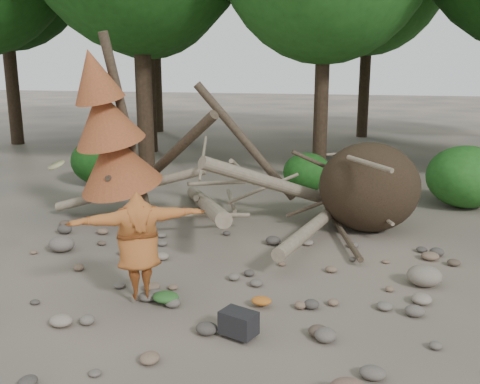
# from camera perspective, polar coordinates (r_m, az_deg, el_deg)

# --- Properties ---
(ground) EXTENTS (120.00, 120.00, 0.00)m
(ground) POSITION_cam_1_polar(r_m,az_deg,el_deg) (8.73, -4.92, -11.08)
(ground) COLOR #514C44
(ground) RESTS_ON ground
(deadfall_pile) EXTENTS (8.55, 5.24, 3.30)m
(deadfall_pile) POSITION_cam_1_polar(r_m,az_deg,el_deg) (12.04, 10.83, 0.42)
(deadfall_pile) COLOR #332619
(deadfall_pile) RESTS_ON ground
(dead_conifer) EXTENTS (2.06, 2.16, 4.35)m
(dead_conifer) POSITION_cam_1_polar(r_m,az_deg,el_deg) (12.39, -13.74, 6.09)
(dead_conifer) COLOR #4C3F30
(dead_conifer) RESTS_ON ground
(bush_left) EXTENTS (1.80, 1.80, 1.44)m
(bush_left) POSITION_cam_1_polar(r_m,az_deg,el_deg) (17.05, -14.63, 3.24)
(bush_left) COLOR #164713
(bush_left) RESTS_ON ground
(bush_mid) EXTENTS (1.40, 1.40, 1.12)m
(bush_mid) POSITION_cam_1_polar(r_m,az_deg,el_deg) (15.70, 7.16, 2.13)
(bush_mid) COLOR #1E5A1A
(bush_mid) RESTS_ON ground
(bush_right) EXTENTS (2.00, 2.00, 1.60)m
(bush_right) POSITION_cam_1_polar(r_m,az_deg,el_deg) (14.95, 22.97, 1.51)
(bush_right) COLOR #266B21
(bush_right) RESTS_ON ground
(frisbee_thrower) EXTENTS (2.66, 1.62, 2.07)m
(frisbee_thrower) POSITION_cam_1_polar(r_m,az_deg,el_deg) (8.35, -10.80, -5.60)
(frisbee_thrower) COLOR #A75825
(frisbee_thrower) RESTS_ON ground
(backpack) EXTENTS (0.56, 0.46, 0.32)m
(backpack) POSITION_cam_1_polar(r_m,az_deg,el_deg) (7.46, -0.15, -14.19)
(backpack) COLOR black
(backpack) RESTS_ON ground
(cloth_green) EXTENTS (0.41, 0.35, 0.16)m
(cloth_green) POSITION_cam_1_polar(r_m,az_deg,el_deg) (8.49, -7.91, -11.34)
(cloth_green) COLOR #285A24
(cloth_green) RESTS_ON ground
(cloth_orange) EXTENTS (0.32, 0.26, 0.11)m
(cloth_orange) POSITION_cam_1_polar(r_m,az_deg,el_deg) (8.35, 2.29, -11.82)
(cloth_orange) COLOR #B05E1E
(cloth_orange) RESTS_ON ground
(boulder_mid_right) EXTENTS (0.58, 0.52, 0.35)m
(boulder_mid_right) POSITION_cam_1_polar(r_m,az_deg,el_deg) (9.56, 19.07, -8.44)
(boulder_mid_right) COLOR gray
(boulder_mid_right) RESTS_ON ground
(boulder_mid_left) EXTENTS (0.51, 0.46, 0.31)m
(boulder_mid_left) POSITION_cam_1_polar(r_m,az_deg,el_deg) (11.21, -18.50, -5.28)
(boulder_mid_left) COLOR #665D56
(boulder_mid_left) RESTS_ON ground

